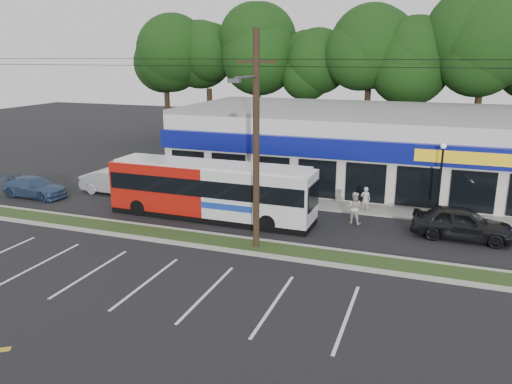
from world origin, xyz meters
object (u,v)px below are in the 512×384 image
object	(u,v)px
utility_pole	(252,135)
lamp_post	(441,172)
car_blue	(35,187)
pedestrian_a	(365,200)
pedestrian_b	(354,208)
metrobus	(211,189)
car_silver	(116,182)
car_dark	(462,223)

from	to	relation	value
utility_pole	lamp_post	xyz separation A→B (m)	(8.17, 7.87, -2.74)
lamp_post	car_blue	size ratio (longest dim) A/B	0.96
pedestrian_a	pedestrian_b	bearing A→B (deg)	76.50
metrobus	pedestrian_a	world-z (taller)	metrobus
utility_pole	pedestrian_a	xyz separation A→B (m)	(4.20, 7.57, -4.65)
car_silver	pedestrian_a	world-z (taller)	car_silver
car_dark	car_silver	size ratio (longest dim) A/B	0.99
metrobus	car_blue	xyz separation A→B (m)	(-12.56, 0.04, -1.03)
utility_pole	car_silver	size ratio (longest dim) A/B	10.34
utility_pole	car_dark	world-z (taller)	utility_pole
metrobus	pedestrian_b	distance (m)	7.94
utility_pole	car_dark	size ratio (longest dim) A/B	10.43
car_silver	car_blue	size ratio (longest dim) A/B	1.10
car_dark	car_silver	distance (m)	21.19
utility_pole	car_blue	bearing A→B (deg)	167.52
metrobus	car_blue	bearing A→B (deg)	-179.55
lamp_post	car_blue	xyz separation A→B (m)	(-24.51, -4.26, -2.03)
metrobus	car_silver	world-z (taller)	metrobus
pedestrian_b	utility_pole	bearing A→B (deg)	61.37
car_dark	metrobus	bearing A→B (deg)	97.61
car_blue	metrobus	bearing A→B (deg)	-88.49
car_blue	pedestrian_a	distance (m)	20.93
car_blue	pedestrian_a	size ratio (longest dim) A/B	2.89
lamp_post	pedestrian_b	bearing A→B (deg)	-148.94
car_blue	pedestrian_b	xyz separation A→B (m)	(20.26, 1.70, 0.25)
utility_pole	pedestrian_a	size ratio (longest dim) A/B	32.80
lamp_post	metrobus	bearing A→B (deg)	-160.22
utility_pole	pedestrian_b	xyz separation A→B (m)	(3.92, 5.31, -4.53)
lamp_post	car_dark	size ratio (longest dim) A/B	0.89
pedestrian_a	pedestrian_b	xyz separation A→B (m)	(-0.29, -2.26, 0.12)
car_dark	pedestrian_b	bearing A→B (deg)	86.93
utility_pole	car_blue	xyz separation A→B (m)	(-16.35, 3.62, -4.77)
lamp_post	car_dark	bearing A→B (deg)	-69.30
metrobus	utility_pole	bearing A→B (deg)	-42.69
car_dark	car_silver	world-z (taller)	car_dark
car_dark	pedestrian_b	xyz separation A→B (m)	(-5.41, 0.50, 0.07)
utility_pole	metrobus	size ratio (longest dim) A/B	4.26
metrobus	pedestrian_b	size ratio (longest dim) A/B	6.63
metrobus	car_blue	world-z (taller)	metrobus
car_silver	pedestrian_a	size ratio (longest dim) A/B	3.17
car_silver	car_blue	distance (m)	5.14
utility_pole	pedestrian_a	distance (m)	9.83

